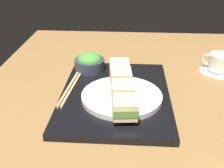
% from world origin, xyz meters
% --- Properties ---
extents(ground_plane, '(1.40, 1.00, 0.03)m').
position_xyz_m(ground_plane, '(0.00, 0.00, -0.01)').
color(ground_plane, olive).
extents(serving_tray, '(0.42, 0.32, 0.02)m').
position_xyz_m(serving_tray, '(-0.05, -0.06, 0.01)').
color(serving_tray, black).
rests_on(serving_tray, ground_plane).
extents(sandwich_plate, '(0.23, 0.23, 0.01)m').
position_xyz_m(sandwich_plate, '(-0.01, -0.04, 0.03)').
color(sandwich_plate, white).
rests_on(sandwich_plate, serving_tray).
extents(sandwich_nearmost, '(0.08, 0.07, 0.05)m').
position_xyz_m(sandwich_nearmost, '(-0.12, -0.05, 0.06)').
color(sandwich_nearmost, beige).
rests_on(sandwich_nearmost, sandwich_plate).
extents(sandwich_inner_near, '(0.07, 0.06, 0.06)m').
position_xyz_m(sandwich_inner_near, '(-0.05, -0.05, 0.06)').
color(sandwich_inner_near, beige).
rests_on(sandwich_inner_near, sandwich_plate).
extents(sandwich_inner_far, '(0.07, 0.07, 0.05)m').
position_xyz_m(sandwich_inner_far, '(0.02, -0.04, 0.06)').
color(sandwich_inner_far, beige).
rests_on(sandwich_inner_far, sandwich_plate).
extents(sandwich_farmost, '(0.07, 0.07, 0.05)m').
position_xyz_m(sandwich_farmost, '(0.09, -0.03, 0.06)').
color(sandwich_farmost, beige).
rests_on(sandwich_farmost, sandwich_plate).
extents(salad_bowl, '(0.10, 0.10, 0.06)m').
position_xyz_m(salad_bowl, '(-0.20, -0.16, 0.05)').
color(salad_bowl, '#33384C').
rests_on(salad_bowl, serving_tray).
extents(chopsticks_pair, '(0.22, 0.04, 0.01)m').
position_xyz_m(chopsticks_pair, '(-0.06, -0.20, 0.02)').
color(chopsticks_pair, tan).
rests_on(chopsticks_pair, serving_tray).
extents(coffee_cup, '(0.13, 0.13, 0.07)m').
position_xyz_m(coffee_cup, '(-0.26, 0.29, 0.03)').
color(coffee_cup, white).
rests_on(coffee_cup, ground_plane).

